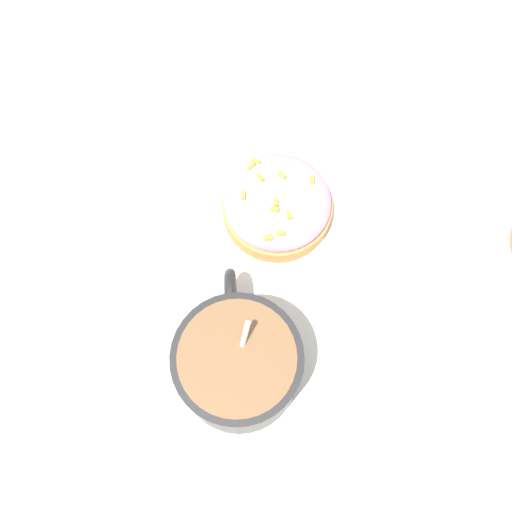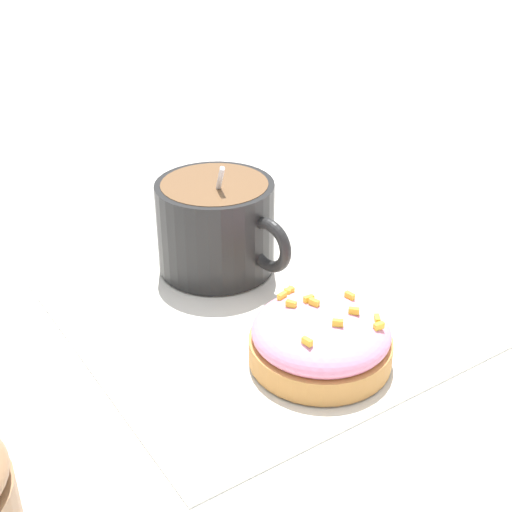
{
  "view_description": "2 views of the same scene",
  "coord_description": "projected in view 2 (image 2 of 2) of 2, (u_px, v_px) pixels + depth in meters",
  "views": [
    {
      "loc": [
        -0.14,
        -0.03,
        0.49
      ],
      "look_at": [
        0.02,
        0.01,
        0.04
      ],
      "focal_mm": 42.0,
      "sensor_mm": 36.0,
      "label": 1
    },
    {
      "loc": [
        0.38,
        -0.23,
        0.3
      ],
      "look_at": [
        -0.01,
        0.0,
        0.04
      ],
      "focal_mm": 50.0,
      "sensor_mm": 36.0,
      "label": 2
    }
  ],
  "objects": [
    {
      "name": "coffee_cup",
      "position": [
        221.0,
        221.0,
        0.57
      ],
      "size": [
        0.12,
        0.09,
        0.1
      ],
      "color": "black",
      "rests_on": "paper_napkin"
    },
    {
      "name": "frosted_pastry",
      "position": [
        322.0,
        337.0,
        0.47
      ],
      "size": [
        0.1,
        0.1,
        0.04
      ],
      "color": "#C18442",
      "rests_on": "paper_napkin"
    },
    {
      "name": "paper_napkin",
      "position": [
        263.0,
        309.0,
        0.54
      ],
      "size": [
        0.28,
        0.29,
        0.0
      ],
      "color": "white",
      "rests_on": "ground_plane"
    },
    {
      "name": "ground_plane",
      "position": [
        263.0,
        311.0,
        0.54
      ],
      "size": [
        3.0,
        3.0,
        0.0
      ],
      "primitive_type": "plane",
      "color": "silver"
    }
  ]
}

